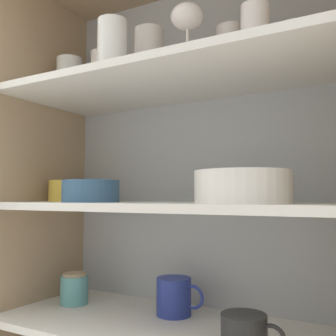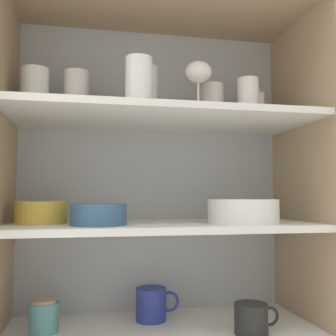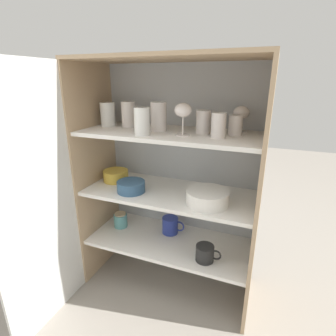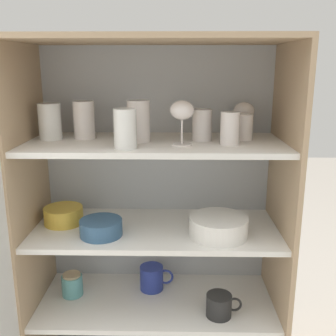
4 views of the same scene
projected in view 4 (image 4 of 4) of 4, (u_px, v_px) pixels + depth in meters
name	position (u px, v px, depth m)	size (l,w,h in m)	color
cupboard_back_panel	(158.00, 200.00, 1.70)	(0.96, 0.02, 1.28)	#B2B7BC
cupboard_side_left	(33.00, 217.00, 1.51)	(0.02, 0.43, 1.28)	tan
cupboard_side_right	(280.00, 219.00, 1.49)	(0.02, 0.43, 1.28)	tan
cupboard_top_panel	(154.00, 39.00, 1.33)	(0.96, 0.43, 0.02)	tan
shelf_board_lower	(156.00, 302.00, 1.59)	(0.93, 0.40, 0.02)	white
shelf_board_middle	(156.00, 230.00, 1.51)	(0.93, 0.40, 0.02)	white
shelf_board_upper	(155.00, 144.00, 1.43)	(0.93, 0.40, 0.02)	white
tumbler_glass_0	(244.00, 127.00, 1.45)	(0.07, 0.07, 0.09)	silver
tumbler_glass_1	(125.00, 129.00, 1.29)	(0.08, 0.08, 0.13)	white
tumbler_glass_2	(202.00, 125.00, 1.43)	(0.07, 0.07, 0.11)	silver
tumbler_glass_3	(230.00, 128.00, 1.35)	(0.07, 0.07, 0.11)	silver
tumbler_glass_4	(84.00, 120.00, 1.47)	(0.08, 0.08, 0.14)	silver
tumbler_glass_5	(50.00, 122.00, 1.45)	(0.08, 0.08, 0.13)	white
tumbler_glass_6	(139.00, 121.00, 1.41)	(0.08, 0.08, 0.15)	silver
wine_glass_0	(182.00, 112.00, 1.33)	(0.08, 0.08, 0.15)	silver
wine_glass_1	(244.00, 112.00, 1.51)	(0.08, 0.08, 0.13)	silver
plate_stack_white	(219.00, 226.00, 1.43)	(0.21, 0.21, 0.07)	white
mixing_bowl_large	(101.00, 227.00, 1.43)	(0.15, 0.15, 0.06)	#33567A
serving_bowl_small	(64.00, 214.00, 1.54)	(0.15, 0.15, 0.07)	gold
coffee_mug_primary	(219.00, 305.00, 1.48)	(0.13, 0.10, 0.09)	black
coffee_mug_extra_1	(152.00, 278.00, 1.65)	(0.14, 0.10, 0.10)	#283893
storage_jar	(72.00, 285.00, 1.61)	(0.08, 0.08, 0.09)	#5BA3A8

